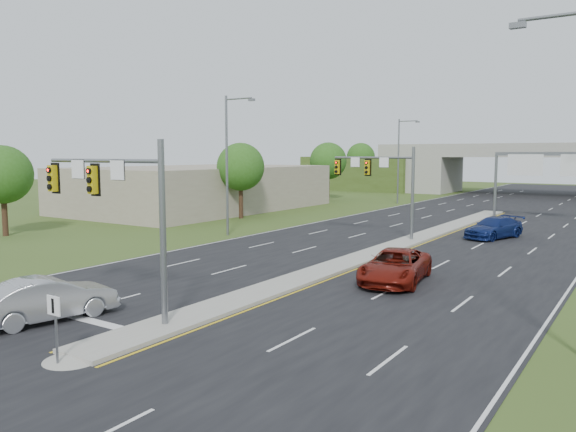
% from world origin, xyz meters
% --- Properties ---
extents(ground, '(240.00, 240.00, 0.00)m').
position_xyz_m(ground, '(0.00, 0.00, 0.00)').
color(ground, '#384B1B').
rests_on(ground, ground).
extents(road, '(24.00, 160.00, 0.02)m').
position_xyz_m(road, '(0.00, 35.00, 0.01)').
color(road, black).
rests_on(road, ground).
extents(median, '(2.00, 54.00, 0.16)m').
position_xyz_m(median, '(0.00, 23.00, 0.10)').
color(median, gray).
rests_on(median, road).
extents(median_nose, '(2.00, 2.00, 0.16)m').
position_xyz_m(median_nose, '(0.00, -4.00, 0.10)').
color(median_nose, gray).
rests_on(median_nose, road).
extents(lane_markings, '(23.72, 160.00, 0.01)m').
position_xyz_m(lane_markings, '(-0.60, 28.91, 0.02)').
color(lane_markings, gold).
rests_on(lane_markings, road).
extents(signal_mast_near, '(6.62, 0.60, 7.00)m').
position_xyz_m(signal_mast_near, '(-2.26, -0.07, 4.73)').
color(signal_mast_near, slate).
rests_on(signal_mast_near, ground).
extents(signal_mast_far, '(6.62, 0.60, 7.00)m').
position_xyz_m(signal_mast_far, '(-2.26, 24.93, 4.73)').
color(signal_mast_far, slate).
rests_on(signal_mast_far, ground).
extents(keep_right_sign, '(0.60, 0.13, 2.20)m').
position_xyz_m(keep_right_sign, '(0.00, -4.53, 1.52)').
color(keep_right_sign, slate).
rests_on(keep_right_sign, ground).
extents(sign_gantry, '(11.58, 0.44, 6.67)m').
position_xyz_m(sign_gantry, '(6.68, 44.92, 5.24)').
color(sign_gantry, slate).
rests_on(sign_gantry, ground).
extents(overpass, '(80.00, 14.00, 8.10)m').
position_xyz_m(overpass, '(0.00, 80.00, 3.55)').
color(overpass, gray).
rests_on(overpass, ground).
extents(lightpole_l_mid, '(2.85, 0.25, 11.00)m').
position_xyz_m(lightpole_l_mid, '(-13.30, 20.00, 6.10)').
color(lightpole_l_mid, slate).
rests_on(lightpole_l_mid, ground).
extents(lightpole_l_far, '(2.85, 0.25, 11.00)m').
position_xyz_m(lightpole_l_far, '(-13.30, 55.00, 6.10)').
color(lightpole_l_far, slate).
rests_on(lightpole_l_far, ground).
extents(tree_l_near, '(4.80, 4.80, 7.60)m').
position_xyz_m(tree_l_near, '(-20.00, 30.00, 5.18)').
color(tree_l_near, '#382316').
rests_on(tree_l_near, ground).
extents(tree_l_mid, '(5.20, 5.20, 8.12)m').
position_xyz_m(tree_l_mid, '(-24.00, 55.00, 5.51)').
color(tree_l_mid, '#382316').
rests_on(tree_l_mid, ground).
extents(tree_l_close, '(4.60, 4.60, 7.17)m').
position_xyz_m(tree_l_close, '(-28.00, 10.00, 4.85)').
color(tree_l_close, '#382316').
rests_on(tree_l_close, ground).
extents(tree_back_a, '(6.00, 6.00, 8.85)m').
position_xyz_m(tree_back_a, '(-38.00, 94.00, 5.84)').
color(tree_back_a, '#382316').
rests_on(tree_back_a, ground).
extents(tree_back_b, '(5.60, 5.60, 8.32)m').
position_xyz_m(tree_back_b, '(-24.00, 94.00, 5.51)').
color(tree_back_b, '#382316').
rests_on(tree_back_b, ground).
extents(commercial_building, '(18.00, 30.00, 5.00)m').
position_xyz_m(commercial_building, '(-30.00, 35.00, 2.50)').
color(commercial_building, gray).
rests_on(commercial_building, ground).
extents(car_silver, '(2.90, 5.43, 1.70)m').
position_xyz_m(car_silver, '(-4.45, -1.83, 0.87)').
color(car_silver, '#94969B').
rests_on(car_silver, road).
extents(car_far_a, '(3.63, 6.31, 1.65)m').
position_xyz_m(car_far_a, '(4.25, 11.71, 0.85)').
color(car_far_a, '#65120A').
rests_on(car_far_a, road).
extents(car_far_b, '(3.95, 6.02, 1.62)m').
position_xyz_m(car_far_b, '(4.71, 29.98, 0.83)').
color(car_far_b, '#0D1B52').
rests_on(car_far_b, road).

